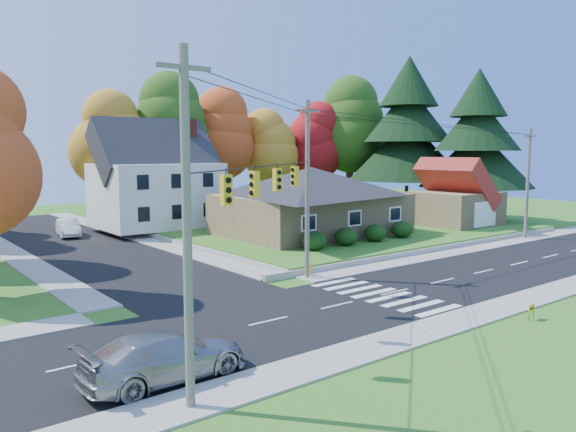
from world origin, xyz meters
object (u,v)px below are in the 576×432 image
object	(u,v)px
ranch_house	(311,199)
fire_hydrant	(310,270)
silver_sedan	(165,356)
white_car	(68,228)

from	to	relation	value
ranch_house	fire_hydrant	bearing A→B (deg)	-130.73
fire_hydrant	ranch_house	bearing A→B (deg)	49.27
silver_sedan	fire_hydrant	xyz separation A→B (m)	(13.14, 8.45, -0.42)
fire_hydrant	white_car	bearing A→B (deg)	104.60
ranch_house	silver_sedan	distance (m)	29.29
silver_sedan	fire_hydrant	bearing A→B (deg)	-58.97
fire_hydrant	silver_sedan	bearing A→B (deg)	-147.27
ranch_house	white_car	world-z (taller)	ranch_house
silver_sedan	white_car	xyz separation A→B (m)	(6.85, 32.58, -0.05)
ranch_house	silver_sedan	xyz separation A→B (m)	(-22.19, -18.96, -2.47)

